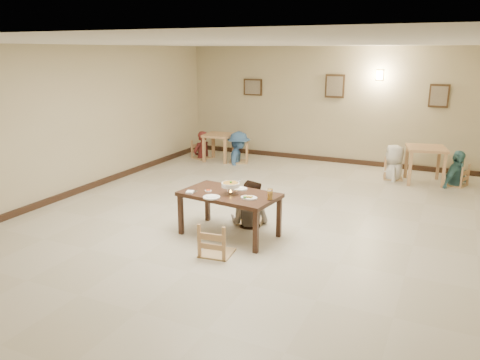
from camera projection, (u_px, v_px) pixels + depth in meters
The scene contains 31 objects.
floor at pixel (254, 220), 8.26m from camera, with size 10.00×10.00×0.00m, color beige.
ceiling at pixel (255, 43), 7.46m from camera, with size 10.00×10.00×0.00m, color silver.
wall_back at pixel (330, 105), 12.22m from camera, with size 10.00×10.00×0.00m, color #BFB18D.
wall_left at pixel (74, 121), 9.49m from camera, with size 10.00×10.00×0.00m, color #BFB18D.
baseboard_back at pixel (327, 159), 12.58m from camera, with size 8.00×0.06×0.12m, color #301E13.
baseboard_left at pixel (82, 189), 9.87m from camera, with size 0.06×10.00×0.12m, color #301E13.
picture_a at pixel (253, 87), 12.98m from camera, with size 0.55×0.04×0.45m.
picture_b at pixel (335, 86), 12.01m from camera, with size 0.50×0.04×0.60m.
picture_c at pixel (439, 96), 11.03m from camera, with size 0.45×0.04×0.55m.
wall_sconce at pixel (380, 75), 11.48m from camera, with size 0.16×0.05×0.22m, color #FFD88C.
main_table at pixel (229, 198), 7.41m from camera, with size 1.62×1.04×0.71m.
chair_far at pixel (251, 197), 8.04m from camera, with size 0.43×0.43×0.91m.
chair_near at pixel (216, 223), 6.76m from camera, with size 0.45×0.45×0.97m.
main_diner at pixel (250, 180), 7.85m from camera, with size 0.76×0.59×1.56m, color gray.
curry_warmer at pixel (231, 185), 7.29m from camera, with size 0.32×0.28×0.26m.
rice_plate_far at pixel (239, 188), 7.58m from camera, with size 0.30×0.30×0.07m.
rice_plate_near at pixel (211, 197), 7.14m from camera, with size 0.26×0.26×0.06m.
fried_plate at pixel (249, 197), 7.11m from camera, with size 0.26×0.26×0.06m.
chili_dish at pixel (208, 191), 7.47m from camera, with size 0.11×0.11×0.02m.
napkin_cutlery at pixel (190, 192), 7.40m from camera, with size 0.17×0.23×0.03m.
drink_glass at pixel (270, 195), 7.04m from camera, with size 0.08×0.08×0.17m.
bg_table_left at pixel (219, 139), 12.53m from camera, with size 0.78×0.78×0.73m.
bg_table_right at pixel (426, 153), 10.41m from camera, with size 0.97×0.97×0.82m.
bg_chair_ll at pixel (202, 142), 12.84m from camera, with size 0.44×0.44×0.94m.
bg_chair_lr at pixel (239, 143), 12.37m from camera, with size 0.49×0.49×1.03m.
bg_chair_rl at pixel (394, 160), 10.78m from camera, with size 0.42×0.42×0.89m.
bg_chair_rr at pixel (457, 166), 10.26m from camera, with size 0.42×0.42×0.90m.
bg_diner_a at pixel (201, 131), 12.76m from camera, with size 0.55×0.36×1.52m, color #5A1F1D.
bg_diner_b at pixel (239, 132), 12.28m from camera, with size 1.07×0.61×1.65m, color teal.
bg_diner_c at pixel (396, 145), 10.68m from camera, with size 0.79×0.51×1.61m, color silver.
bg_diner_d at pixel (459, 151), 10.17m from camera, with size 0.92×0.38×1.56m, color teal.
Camera 1 is at (3.07, -7.14, 2.89)m, focal length 35.00 mm.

